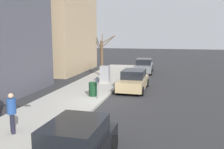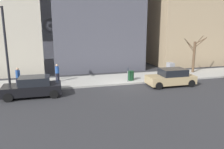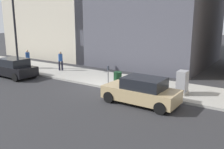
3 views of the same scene
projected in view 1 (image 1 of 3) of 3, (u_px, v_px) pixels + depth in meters
The scene contains 10 objects.
ground_plane at pixel (103, 103), 15.29m from camera, with size 120.00×120.00×0.00m, color #2B2B2D.
sidewalk at pixel (72, 99), 15.74m from camera, with size 4.00×36.00×0.15m, color #9E9B93.
parked_car_grey at pixel (144, 66), 27.17m from camera, with size 2.07×4.27×1.52m.
parked_car_tan at pixel (133, 81), 18.57m from camera, with size 1.96×4.22×1.52m.
parked_car_black at pixel (74, 149), 7.48m from camera, with size 1.95×4.21×1.52m.
parking_meter at pixel (97, 85), 15.63m from camera, with size 0.14×0.10×1.35m.
utility_box at pixel (105, 75), 20.51m from camera, with size 0.83×0.61×1.43m.
bare_tree at pixel (102, 56), 24.06m from camera, with size 1.61×2.42×4.03m.
trash_bin at pixel (93, 89), 16.26m from camera, with size 0.56×0.56×0.90m, color #14381E.
pedestrian_near_meter at pixel (12, 111), 10.04m from camera, with size 0.36×0.36×1.66m.
Camera 1 is at (-4.09, 14.26, 4.12)m, focal length 40.00 mm.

